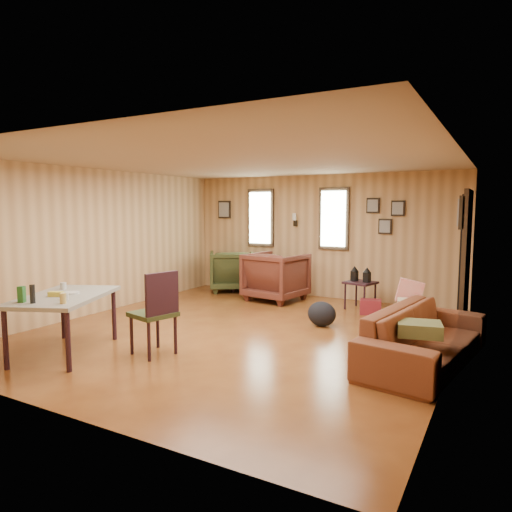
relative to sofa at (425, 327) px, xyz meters
The scene contains 11 objects.
room 2.48m from the sofa, 169.41° to the left, with size 5.54×6.04×2.44m.
sofa is the anchor object (origin of this frame).
recliner_brown 3.88m from the sofa, 141.95° to the left, with size 0.98×0.92×1.01m, color #532419.
recliner_green 5.19m from the sofa, 146.60° to the left, with size 0.91×0.85×0.94m, color #303518.
end_table 4.83m from the sofa, 144.04° to the left, with size 0.66×0.61×0.74m.
side_table 2.81m from the sofa, 120.66° to the left, with size 0.57×0.57×0.75m.
cooler 2.44m from the sofa, 118.82° to the left, with size 0.39×0.31×0.24m.
backpack 1.90m from the sofa, 148.13° to the left, with size 0.46×0.36×0.37m.
sofa_pillows 0.42m from the sofa, 116.11° to the left, with size 0.85×1.92×0.39m.
dining_table 4.24m from the sofa, 156.17° to the right, with size 1.33×1.63×0.92m.
dining_chair 3.10m from the sofa, 156.53° to the right, with size 0.56×0.56×1.02m.
Camera 1 is at (3.23, -5.47, 1.76)m, focal length 32.00 mm.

